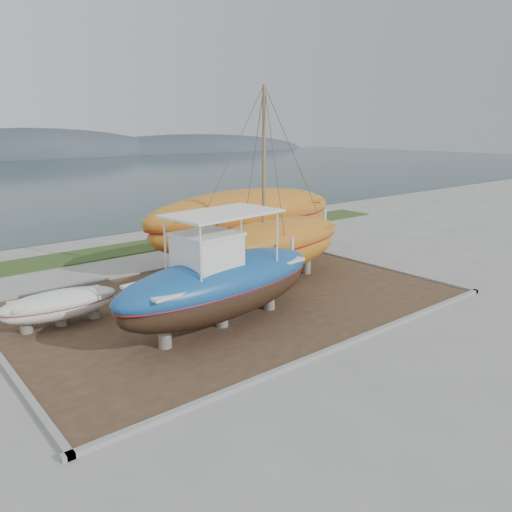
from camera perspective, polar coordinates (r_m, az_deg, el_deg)
ground at (r=18.66m, az=4.67°, el=-8.35°), size 140.00×140.00×0.00m
dirt_patch at (r=21.50m, az=-2.78°, el=-5.08°), size 18.00×12.00×0.06m
curb_frame at (r=21.48m, az=-2.78°, el=-4.97°), size 18.60×12.60×0.15m
grass_strip at (r=31.12m, az=-15.55°, el=0.62°), size 44.00×3.00×0.08m
blue_caique at (r=18.05m, az=-3.99°, el=-1.71°), size 9.15×3.72×4.28m
white_dinghy at (r=19.99m, az=-21.47°, el=-5.62°), size 4.34×1.81×1.28m
orange_sailboat at (r=22.43m, az=1.72°, el=7.54°), size 9.69×3.91×8.90m
orange_bare_hull at (r=26.64m, az=-1.27°, el=3.22°), size 11.93×3.65×3.90m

